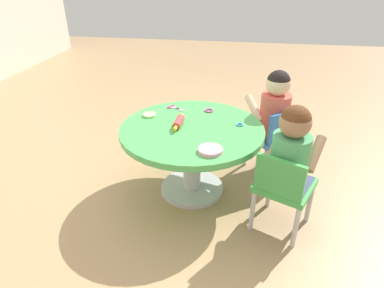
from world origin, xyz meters
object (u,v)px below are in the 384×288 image
Objects in this scene: craft_scissors at (174,108)px; rolling_pin at (179,122)px; craft_table at (192,142)px; child_chair_right at (275,137)px; seated_child_left at (291,149)px; child_chair_left at (283,187)px; seated_child_right at (275,106)px.

rolling_pin is at bearing -162.17° from craft_scissors.
rolling_pin is 1.63× the size of craft_scissors.
craft_scissors is at bearing 31.64° from craft_table.
rolling_pin is at bearing 82.73° from craft_table.
child_chair_right is 0.77m from craft_scissors.
craft_table is 0.66m from seated_child_left.
craft_table is 1.83× the size of seated_child_left.
craft_scissors is (0.56, 0.77, -0.03)m from seated_child_left.
craft_scissors is (0.29, 0.18, 0.11)m from craft_table.
child_chair_left is 0.76m from rolling_pin.
child_chair_right reaches higher than craft_table.
craft_table is 6.57× the size of craft_scissors.
seated_child_left is 0.63m from child_chair_right.
child_chair_right is (0.62, 0.01, 0.00)m from child_chair_left.
seated_child_right reaches higher than craft_table.
seated_child_left is 1.00× the size of seated_child_right.
seated_child_left is (-0.26, -0.59, 0.15)m from craft_table.
craft_table is 0.16m from rolling_pin.
seated_child_left reaches higher than rolling_pin.
child_chair_right is at bearing 1.21° from child_chair_left.
child_chair_right reaches higher than craft_scissors.
rolling_pin is (-0.31, 0.65, 0.21)m from child_chair_right.
seated_child_left is at bearing -114.08° from craft_table.
craft_scissors is at bearing 51.83° from child_chair_left.
seated_child_left is at bearing -177.10° from child_chair_right.
child_chair_right is 1.05× the size of seated_child_right.
seated_child_left is at bearing -24.53° from child_chair_left.
child_chair_left is 1.00× the size of child_chair_right.
craft_scissors is at bearing 92.43° from child_chair_right.
child_chair_left is at bearing 155.47° from seated_child_left.
seated_child_left is 3.60× the size of craft_scissors.
craft_table is at bearing 123.56° from seated_child_right.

